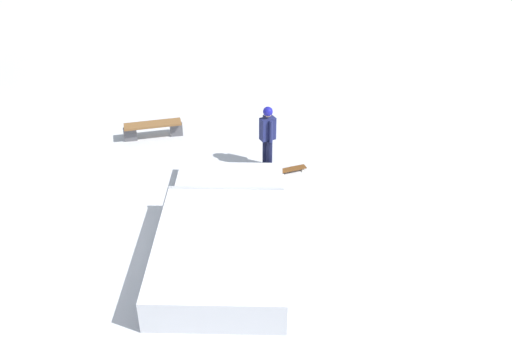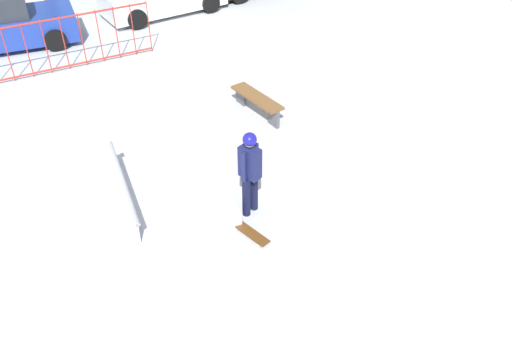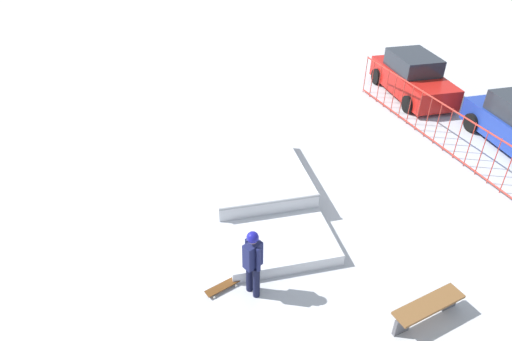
# 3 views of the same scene
# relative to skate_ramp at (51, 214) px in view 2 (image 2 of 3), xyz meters

# --- Properties ---
(ground_plane) EXTENTS (60.00, 60.00, 0.00)m
(ground_plane) POSITION_rel_skate_ramp_xyz_m (0.19, 0.08, -0.32)
(ground_plane) COLOR #B7BABF
(skate_ramp) EXTENTS (5.82, 3.67, 0.74)m
(skate_ramp) POSITION_rel_skate_ramp_xyz_m (0.00, 0.00, 0.00)
(skate_ramp) COLOR silver
(skate_ramp) RESTS_ON ground
(skater) EXTENTS (0.43, 0.43, 1.73)m
(skater) POSITION_rel_skate_ramp_xyz_m (3.16, -1.61, 0.69)
(skater) COLOR black
(skater) RESTS_ON ground
(skateboard) EXTENTS (0.36, 0.82, 0.09)m
(skateboard) POSITION_rel_skate_ramp_xyz_m (2.79, -2.18, -0.24)
(skateboard) COLOR #593314
(skateboard) RESTS_ON ground
(park_bench) EXTENTS (0.47, 1.66, 0.48)m
(park_bench) POSITION_rel_skate_ramp_xyz_m (5.28, 1.26, 0.04)
(park_bench) COLOR brown
(park_bench) RESTS_ON ground
(parked_car_blue) EXTENTS (4.36, 2.55, 1.60)m
(parked_car_blue) POSITION_rel_skate_ramp_xyz_m (1.28, 8.79, 0.41)
(parked_car_blue) COLOR #1E3899
(parked_car_blue) RESTS_ON ground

